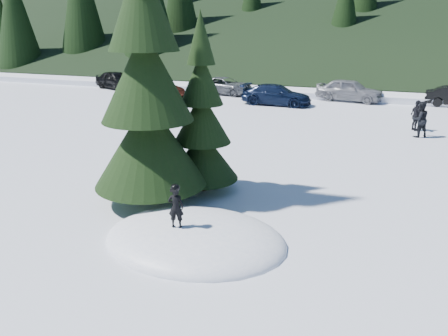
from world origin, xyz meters
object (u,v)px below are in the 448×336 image
(car_1, at_px, (160,89))
(car_2, at_px, (225,86))
(adult_1, at_px, (416,116))
(car_0, at_px, (117,80))
(car_4, at_px, (349,90))
(spruce_short, at_px, (202,124))
(spruce_tall, at_px, (146,88))
(adult_0, at_px, (420,119))
(child_skier, at_px, (176,207))
(car_3, at_px, (276,95))

(car_1, xyz_separation_m, car_2, (3.55, 3.44, -0.04))
(adult_1, xyz_separation_m, car_0, (-22.13, 7.20, -0.02))
(car_2, relative_size, car_4, 1.02)
(spruce_short, relative_size, car_1, 1.34)
(spruce_tall, bearing_deg, spruce_short, 54.46)
(car_2, bearing_deg, adult_0, -114.58)
(child_skier, relative_size, car_0, 0.23)
(child_skier, bearing_deg, car_4, -109.03)
(child_skier, xyz_separation_m, car_3, (-2.69, 19.38, -0.32))
(spruce_short, distance_m, child_skier, 3.83)
(car_1, distance_m, car_4, 13.06)
(car_4, bearing_deg, car_3, 136.96)
(car_0, bearing_deg, adult_0, -89.28)
(car_3, bearing_deg, car_1, 93.91)
(child_skier, relative_size, adult_1, 0.66)
(spruce_tall, bearing_deg, car_0, 126.61)
(car_0, relative_size, car_3, 0.94)
(spruce_short, xyz_separation_m, car_3, (-1.78, 15.83, -1.45))
(spruce_tall, relative_size, car_2, 1.92)
(car_0, bearing_deg, car_2, -64.62)
(car_2, bearing_deg, spruce_short, -150.62)
(adult_0, distance_m, car_4, 10.04)
(adult_0, relative_size, car_1, 0.41)
(child_skier, xyz_separation_m, car_4, (1.56, 22.57, -0.22))
(car_4, bearing_deg, car_0, 102.04)
(adult_1, bearing_deg, car_2, 29.23)
(spruce_short, distance_m, car_1, 18.59)
(adult_1, bearing_deg, spruce_tall, 119.60)
(car_1, relative_size, car_3, 0.89)
(car_1, xyz_separation_m, car_4, (12.58, 3.49, 0.09))
(child_skier, height_order, adult_0, adult_0)
(adult_0, xyz_separation_m, car_0, (-22.22, 8.54, -0.10))
(car_1, bearing_deg, spruce_tall, -127.55)
(spruce_tall, xyz_separation_m, car_4, (3.46, 20.43, -2.57))
(spruce_tall, xyz_separation_m, adult_0, (7.53, 11.25, -2.49))
(car_3, bearing_deg, spruce_tall, -175.55)
(spruce_short, relative_size, car_2, 1.20)
(spruce_short, xyz_separation_m, adult_0, (6.53, 9.85, -1.28))
(child_skier, relative_size, car_1, 0.24)
(car_3, bearing_deg, spruce_short, -171.72)
(car_1, bearing_deg, child_skier, -125.84)
(car_1, bearing_deg, adult_0, -84.71)
(spruce_short, xyz_separation_m, car_2, (-6.57, 18.97, -1.48))
(adult_1, relative_size, car_3, 0.33)
(car_2, bearing_deg, child_skier, -151.37)
(spruce_tall, xyz_separation_m, spruce_short, (1.00, 1.40, -1.22))
(adult_1, distance_m, car_1, 17.11)
(spruce_short, bearing_deg, car_2, 109.11)
(adult_0, bearing_deg, car_0, -52.48)
(car_0, bearing_deg, spruce_tall, -121.66)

